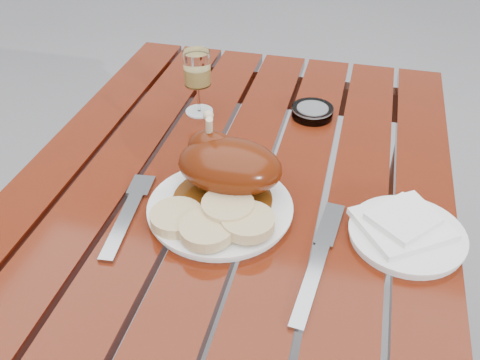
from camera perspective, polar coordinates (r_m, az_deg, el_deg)
name	(u,v)px	position (r m, az deg, el deg)	size (l,w,h in m)	color
table	(230,322)	(1.24, -1.09, -14.93)	(0.80, 1.20, 0.75)	#67200C
dinner_plate	(220,209)	(0.92, -2.12, -3.10)	(0.25, 0.25, 0.02)	white
roast_duck	(227,165)	(0.92, -1.43, 1.59)	(0.18, 0.18, 0.13)	#552909
bread_dumplings	(215,219)	(0.86, -2.72, -4.17)	(0.20, 0.14, 0.03)	#E0C988
wine_glass	(198,83)	(1.18, -4.52, 10.28)	(0.06, 0.06, 0.14)	#D7BA61
side_plate	(407,235)	(0.91, 17.36, -5.63)	(0.19, 0.19, 0.02)	white
napkin	(402,224)	(0.91, 16.90, -4.51)	(0.13, 0.12, 0.01)	white
ashtray	(312,112)	(1.20, 7.73, 7.22)	(0.09, 0.09, 0.02)	#B2B7BC
fork	(126,218)	(0.93, -12.11, -4.03)	(0.02, 0.20, 0.01)	gray
knife	(315,269)	(0.83, 8.02, -9.38)	(0.02, 0.24, 0.01)	gray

